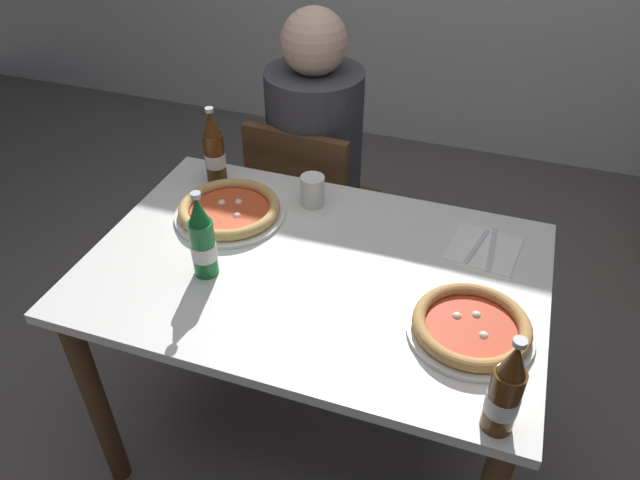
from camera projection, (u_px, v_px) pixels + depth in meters
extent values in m
plane|color=slate|center=(315.00, 433.00, 2.05)|extent=(8.00, 8.00, 0.00)
cube|color=silver|center=(314.00, 270.00, 1.60)|extent=(1.20, 0.80, 0.03)
cylinder|color=brown|center=(97.00, 403.00, 1.72)|extent=(0.06, 0.06, 0.72)
cylinder|color=brown|center=(208.00, 259.00, 2.22)|extent=(0.06, 0.06, 0.72)
cylinder|color=brown|center=(507.00, 329.00, 1.95)|extent=(0.06, 0.06, 0.72)
cube|color=brown|center=(317.00, 209.00, 2.36)|extent=(0.43, 0.43, 0.04)
cube|color=brown|center=(296.00, 185.00, 2.09)|extent=(0.38, 0.06, 0.40)
cylinder|color=brown|center=(369.00, 241.00, 2.56)|extent=(0.04, 0.04, 0.41)
cylinder|color=brown|center=(297.00, 222.00, 2.67)|extent=(0.04, 0.04, 0.41)
cylinder|color=brown|center=(340.00, 291.00, 2.32)|extent=(0.04, 0.04, 0.41)
cylinder|color=brown|center=(261.00, 268.00, 2.42)|extent=(0.04, 0.04, 0.41)
cube|color=#2D3342|center=(315.00, 253.00, 2.47)|extent=(0.32, 0.28, 0.45)
cylinder|color=#3F3F47|center=(315.00, 145.00, 2.16)|extent=(0.34, 0.34, 0.55)
sphere|color=beige|center=(314.00, 42.00, 1.93)|extent=(0.22, 0.22, 0.22)
cylinder|color=white|center=(230.00, 214.00, 1.77)|extent=(0.32, 0.32, 0.01)
cylinder|color=#CC4723|center=(230.00, 211.00, 1.76)|extent=(0.23, 0.23, 0.01)
torus|color=tan|center=(229.00, 208.00, 1.75)|extent=(0.30, 0.30, 0.03)
sphere|color=silver|center=(222.00, 203.00, 1.79)|extent=(0.02, 0.02, 0.02)
sphere|color=silver|center=(237.00, 217.00, 1.74)|extent=(0.02, 0.02, 0.02)
sphere|color=silver|center=(239.00, 203.00, 1.79)|extent=(0.02, 0.02, 0.02)
cylinder|color=white|center=(470.00, 331.00, 1.40)|extent=(0.30, 0.30, 0.01)
cylinder|color=#BC381E|center=(471.00, 328.00, 1.39)|extent=(0.21, 0.21, 0.01)
torus|color=#B78447|center=(471.00, 325.00, 1.38)|extent=(0.27, 0.27, 0.03)
sphere|color=silver|center=(457.00, 317.00, 1.42)|extent=(0.02, 0.02, 0.02)
sphere|color=silver|center=(483.00, 336.00, 1.37)|extent=(0.02, 0.02, 0.02)
sphere|color=silver|center=(476.00, 316.00, 1.42)|extent=(0.02, 0.02, 0.02)
cylinder|color=#196B2D|center=(204.00, 248.00, 1.52)|extent=(0.06, 0.06, 0.16)
cone|color=#196B2D|center=(198.00, 210.00, 1.45)|extent=(0.05, 0.05, 0.07)
cylinder|color=#B7B7BC|center=(196.00, 195.00, 1.42)|extent=(0.03, 0.03, 0.01)
cylinder|color=white|center=(204.00, 251.00, 1.53)|extent=(0.07, 0.07, 0.04)
cylinder|color=#512D0F|center=(215.00, 157.00, 1.88)|extent=(0.06, 0.06, 0.16)
cone|color=#512D0F|center=(211.00, 123.00, 1.81)|extent=(0.05, 0.05, 0.07)
cylinder|color=#B7B7BC|center=(209.00, 110.00, 1.78)|extent=(0.03, 0.03, 0.01)
cylinder|color=white|center=(215.00, 159.00, 1.89)|extent=(0.07, 0.07, 0.04)
cylinder|color=#512D0F|center=(503.00, 400.00, 1.15)|extent=(0.06, 0.06, 0.16)
cone|color=#512D0F|center=(515.00, 359.00, 1.08)|extent=(0.05, 0.05, 0.07)
cylinder|color=#B7B7BC|center=(520.00, 343.00, 1.06)|extent=(0.03, 0.03, 0.01)
cylinder|color=white|center=(502.00, 403.00, 1.16)|extent=(0.07, 0.07, 0.04)
cube|color=white|center=(484.00, 249.00, 1.65)|extent=(0.20, 0.20, 0.00)
cube|color=silver|center=(492.00, 249.00, 1.64)|extent=(0.02, 0.19, 0.00)
cube|color=silver|center=(477.00, 246.00, 1.65)|extent=(0.05, 0.17, 0.00)
cylinder|color=white|center=(313.00, 191.00, 1.79)|extent=(0.07, 0.07, 0.09)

